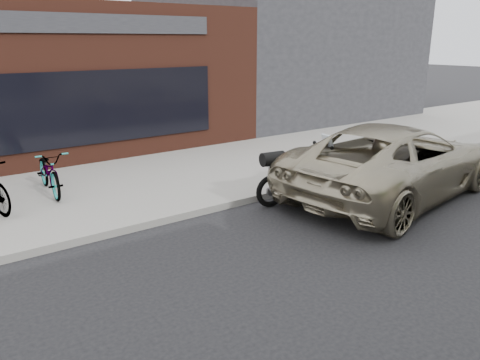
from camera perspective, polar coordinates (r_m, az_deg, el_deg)
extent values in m
plane|color=black|center=(7.15, 14.94, -13.07)|extent=(120.00, 120.00, 0.00)
cube|color=gray|center=(12.36, -10.78, 0.40)|extent=(44.00, 6.00, 0.15)
cube|color=#52261A|center=(18.08, -26.93, 11.04)|extent=(14.00, 10.00, 4.50)
cube|color=black|center=(13.22, -22.84, 7.67)|extent=(10.00, 0.08, 2.00)
cube|color=#27282C|center=(13.11, -23.96, 17.18)|extent=(10.00, 0.08, 0.50)
cube|color=#27282C|center=(23.25, 4.31, 15.48)|extent=(10.00, 10.00, 6.00)
torus|color=black|center=(10.12, 3.78, -1.35)|extent=(0.73, 0.22, 0.72)
torus|color=black|center=(11.00, 10.96, -0.14)|extent=(0.73, 0.22, 0.72)
cube|color=#B7B7BC|center=(10.48, 7.30, -0.26)|extent=(0.63, 0.41, 0.41)
cube|color=black|center=(10.54, 8.82, 2.20)|extent=(0.58, 0.42, 0.28)
cube|color=black|center=(10.25, 6.40, 1.75)|extent=(0.63, 0.38, 0.13)
cube|color=black|center=(10.08, 4.60, 1.03)|extent=(0.35, 0.28, 0.15)
cube|color=black|center=(10.70, 10.25, 3.11)|extent=(0.23, 0.28, 0.24)
cube|color=silver|center=(10.69, 10.65, 4.54)|extent=(0.20, 0.34, 0.36)
cylinder|color=black|center=(10.64, 9.95, 3.46)|extent=(0.14, 0.74, 0.03)
cube|color=#B7B7BC|center=(9.97, 4.00, 1.77)|extent=(0.34, 0.36, 0.03)
cube|color=slate|center=(9.84, 5.02, -0.02)|extent=(0.47, 0.26, 0.43)
cylinder|color=black|center=(9.94, 4.01, 2.61)|extent=(0.55, 0.37, 0.30)
cylinder|color=#B7B7BC|center=(10.41, 4.81, -0.73)|extent=(0.60, 0.17, 0.21)
imported|color=tan|center=(11.23, 18.23, 2.26)|extent=(6.40, 3.64, 1.68)
imported|color=gray|center=(11.31, -22.22, 0.97)|extent=(0.78, 1.96, 1.01)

